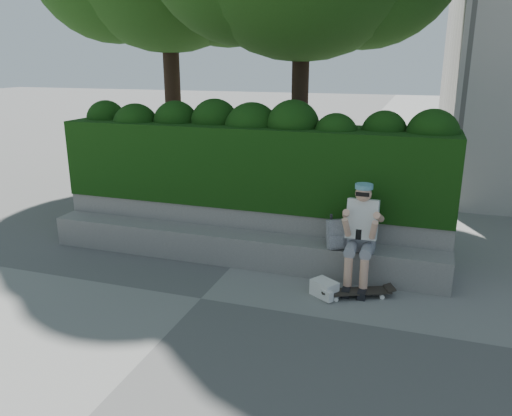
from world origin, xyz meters
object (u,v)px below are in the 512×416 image
(person, at_px, (361,231))
(backpack_plaid, at_px, (338,234))
(skateboard, at_px, (357,292))
(backpack_ground, at_px, (324,288))

(person, xyz_separation_m, backpack_plaid, (-0.32, 0.08, -0.11))
(skateboard, xyz_separation_m, backpack_ground, (-0.40, -0.09, 0.03))
(backpack_plaid, distance_m, backpack_ground, 0.80)
(person, relative_size, backpack_ground, 4.36)
(person, distance_m, skateboard, 0.79)
(backpack_plaid, bearing_deg, person, -43.68)
(backpack_ground, bearing_deg, backpack_plaid, 119.82)
(backpack_plaid, height_order, backpack_ground, backpack_plaid)
(backpack_ground, bearing_deg, skateboard, 47.57)
(person, xyz_separation_m, skateboard, (0.04, -0.40, -0.68))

